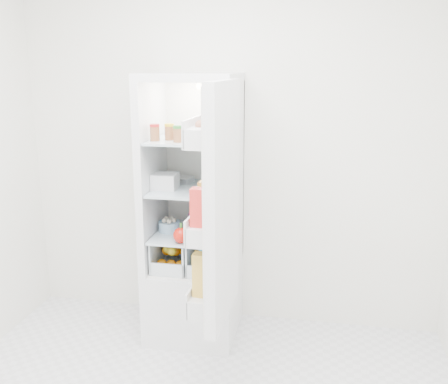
% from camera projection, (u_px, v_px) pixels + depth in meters
% --- Properties ---
extents(room_walls, '(3.02, 3.02, 2.61)m').
position_uv_depth(room_walls, '(165.00, 131.00, 2.01)').
color(room_walls, white).
rests_on(room_walls, ground).
extents(refrigerator, '(0.60, 0.60, 1.80)m').
position_uv_depth(refrigerator, '(195.00, 241.00, 3.46)').
color(refrigerator, silver).
rests_on(refrigerator, ground).
extents(shelf_low, '(0.49, 0.53, 0.01)m').
position_uv_depth(shelf_low, '(193.00, 233.00, 3.38)').
color(shelf_low, silver).
rests_on(shelf_low, refrigerator).
extents(shelf_mid, '(0.49, 0.53, 0.02)m').
position_uv_depth(shelf_mid, '(192.00, 189.00, 3.31)').
color(shelf_mid, silver).
rests_on(shelf_mid, refrigerator).
extents(shelf_top, '(0.49, 0.53, 0.02)m').
position_uv_depth(shelf_top, '(191.00, 140.00, 3.22)').
color(shelf_top, silver).
rests_on(shelf_top, refrigerator).
extents(crisper_left, '(0.23, 0.46, 0.22)m').
position_uv_depth(crisper_left, '(176.00, 250.00, 3.44)').
color(crisper_left, silver).
rests_on(crisper_left, refrigerator).
extents(crisper_right, '(0.23, 0.46, 0.22)m').
position_uv_depth(crisper_right, '(211.00, 253.00, 3.39)').
color(crisper_right, silver).
rests_on(crisper_right, refrigerator).
extents(condiment_jars, '(0.38, 0.16, 0.08)m').
position_uv_depth(condiment_jars, '(180.00, 134.00, 3.11)').
color(condiment_jars, '#B21919').
rests_on(condiment_jars, shelf_top).
extents(squeeze_bottle, '(0.08, 0.08, 0.20)m').
position_uv_depth(squeeze_bottle, '(226.00, 122.00, 3.24)').
color(squeeze_bottle, silver).
rests_on(squeeze_bottle, shelf_top).
extents(tub_white, '(0.16, 0.16, 0.10)m').
position_uv_depth(tub_white, '(165.00, 181.00, 3.28)').
color(tub_white, silver).
rests_on(tub_white, shelf_mid).
extents(tin_red, '(0.09, 0.09, 0.06)m').
position_uv_depth(tin_red, '(205.00, 187.00, 3.21)').
color(tin_red, red).
rests_on(tin_red, shelf_mid).
extents(foil_tray, '(0.18, 0.15, 0.04)m').
position_uv_depth(foil_tray, '(181.00, 179.00, 3.46)').
color(foil_tray, silver).
rests_on(foil_tray, shelf_mid).
extents(tub_green, '(0.13, 0.17, 0.09)m').
position_uv_depth(tub_green, '(211.00, 181.00, 3.30)').
color(tub_green, '#3A804E').
rests_on(tub_green, shelf_mid).
extents(red_cabbage, '(0.19, 0.19, 0.19)m').
position_uv_depth(red_cabbage, '(201.00, 218.00, 3.40)').
color(red_cabbage, '#60215A').
rests_on(red_cabbage, shelf_low).
extents(bell_pepper, '(0.10, 0.10, 0.10)m').
position_uv_depth(bell_pepper, '(181.00, 235.00, 3.17)').
color(bell_pepper, red).
rests_on(bell_pepper, shelf_low).
extents(mushroom_bowl, '(0.19, 0.19, 0.07)m').
position_uv_depth(mushroom_bowl, '(169.00, 226.00, 3.40)').
color(mushroom_bowl, '#9BC5E8').
rests_on(mushroom_bowl, shelf_low).
extents(salad_bag, '(0.12, 0.12, 0.12)m').
position_uv_depth(salad_bag, '(213.00, 235.00, 3.15)').
color(salad_bag, '#B0C997').
rests_on(salad_bag, shelf_low).
extents(citrus_pile, '(0.20, 0.24, 0.16)m').
position_uv_depth(citrus_pile, '(174.00, 255.00, 3.39)').
color(citrus_pile, orange).
rests_on(citrus_pile, refrigerator).
extents(veg_pile, '(0.16, 0.30, 0.10)m').
position_uv_depth(veg_pile, '(211.00, 259.00, 3.40)').
color(veg_pile, '#26521B').
rests_on(veg_pile, refrigerator).
extents(fridge_door, '(0.19, 0.60, 1.30)m').
position_uv_depth(fridge_door, '(218.00, 209.00, 2.69)').
color(fridge_door, silver).
rests_on(fridge_door, refrigerator).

